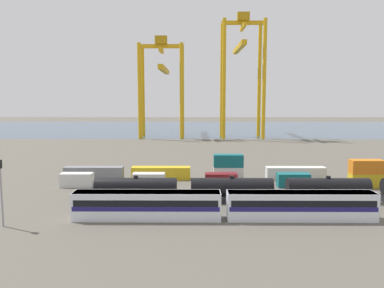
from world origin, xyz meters
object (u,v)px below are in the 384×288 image
at_px(shipping_container_3, 293,180).
at_px(gantry_crane_central, 242,63).
at_px(freight_tank_row, 280,190).
at_px(gantry_crane_west, 162,77).
at_px(passenger_train, 224,204).
at_px(signal_mast, 1,184).

height_order(shipping_container_3, gantry_crane_central, gantry_crane_central).
bearing_deg(freight_tank_row, gantry_crane_west, 104.84).
relative_size(shipping_container_3, gantry_crane_central, 0.12).
height_order(passenger_train, gantry_crane_central, gantry_crane_central).
height_order(shipping_container_3, gantry_crane_west, gantry_crane_west).
height_order(freight_tank_row, shipping_container_3, freight_tank_row).
bearing_deg(shipping_container_3, signal_mast, -152.40).
relative_size(freight_tank_row, gantry_crane_central, 1.19).
distance_m(signal_mast, gantry_crane_central, 126.44).
bearing_deg(passenger_train, shipping_container_3, 53.36).
xyz_separation_m(freight_tank_row, gantry_crane_west, (-27.52, 103.85, 23.24)).
distance_m(freight_tank_row, gantry_crane_central, 107.21).
bearing_deg(freight_tank_row, passenger_train, -136.95).
xyz_separation_m(shipping_container_3, gantry_crane_central, (0.86, 92.51, 29.62)).
distance_m(passenger_train, gantry_crane_west, 116.67).
xyz_separation_m(gantry_crane_west, gantry_crane_central, (33.26, -0.77, 5.67)).
relative_size(gantry_crane_west, gantry_crane_central, 0.82).
height_order(passenger_train, shipping_container_3, passenger_train).
distance_m(shipping_container_3, gantry_crane_central, 97.14).
bearing_deg(gantry_crane_central, gantry_crane_west, 178.67).
bearing_deg(gantry_crane_west, signal_mast, -95.68).
xyz_separation_m(passenger_train, gantry_crane_central, (15.51, 112.20, 28.78)).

